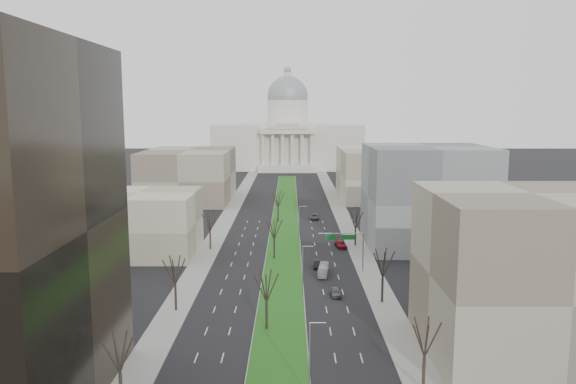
{
  "coord_description": "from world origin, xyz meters",
  "views": [
    {
      "loc": [
        1.52,
        -39.91,
        32.92
      ],
      "look_at": [
        0.89,
        111.77,
        10.11
      ],
      "focal_mm": 35.0,
      "sensor_mm": 36.0,
      "label": 1
    }
  ],
  "objects_px": {
    "car_red": "(341,244)",
    "car_grey_far": "(314,217)",
    "box_van": "(323,270)",
    "car_black": "(317,264)",
    "car_grey_near": "(336,292)"
  },
  "relations": [
    {
      "from": "car_grey_far",
      "to": "car_black",
      "type": "bearing_deg",
      "value": -89.83
    },
    {
      "from": "car_grey_near",
      "to": "car_red",
      "type": "relative_size",
      "value": 0.78
    },
    {
      "from": "car_black",
      "to": "car_grey_near",
      "type": "bearing_deg",
      "value": -80.46
    },
    {
      "from": "car_red",
      "to": "box_van",
      "type": "bearing_deg",
      "value": -110.95
    },
    {
      "from": "car_grey_near",
      "to": "car_grey_far",
      "type": "bearing_deg",
      "value": 88.26
    },
    {
      "from": "car_red",
      "to": "box_van",
      "type": "xyz_separation_m",
      "value": [
        -5.41,
        -22.01,
        0.23
      ]
    },
    {
      "from": "car_red",
      "to": "box_van",
      "type": "relative_size",
      "value": 0.74
    },
    {
      "from": "car_grey_near",
      "to": "box_van",
      "type": "relative_size",
      "value": 0.58
    },
    {
      "from": "car_black",
      "to": "car_grey_far",
      "type": "xyz_separation_m",
      "value": [
        1.59,
        51.25,
        0.02
      ]
    },
    {
      "from": "box_van",
      "to": "car_grey_near",
      "type": "bearing_deg",
      "value": -76.42
    },
    {
      "from": "car_red",
      "to": "car_grey_far",
      "type": "relative_size",
      "value": 1.02
    },
    {
      "from": "car_red",
      "to": "car_grey_near",
      "type": "bearing_deg",
      "value": -103.64
    },
    {
      "from": "car_red",
      "to": "car_grey_far",
      "type": "distance_m",
      "value": 34.66
    },
    {
      "from": "box_van",
      "to": "car_black",
      "type": "bearing_deg",
      "value": 107.57
    },
    {
      "from": "car_black",
      "to": "car_grey_far",
      "type": "distance_m",
      "value": 51.27
    }
  ]
}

